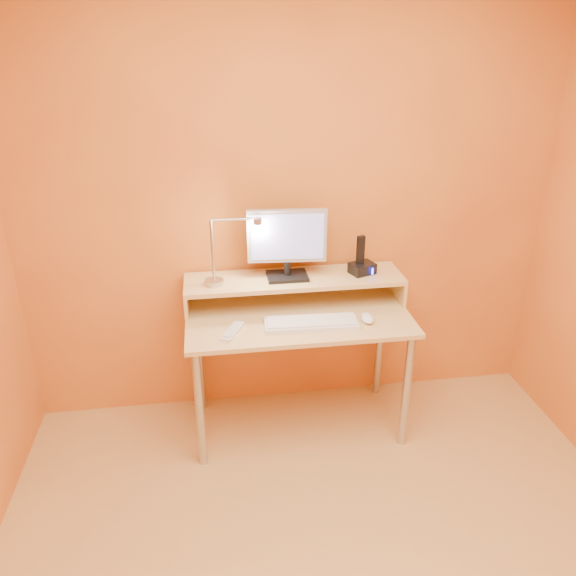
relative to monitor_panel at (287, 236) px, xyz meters
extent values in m
cube|color=orange|center=(0.04, 0.16, 0.13)|extent=(3.00, 0.04, 2.50)
cylinder|color=#B3B3B5|center=(-0.51, -0.41, -0.77)|extent=(0.04, 0.04, 0.69)
cylinder|color=#B3B3B5|center=(0.59, -0.41, -0.77)|extent=(0.04, 0.04, 0.69)
cylinder|color=#B3B3B5|center=(-0.51, 0.09, -0.77)|extent=(0.04, 0.04, 0.69)
cylinder|color=#B3B3B5|center=(0.59, 0.09, -0.77)|extent=(0.04, 0.04, 0.69)
cube|color=tan|center=(0.04, -0.16, -0.41)|extent=(1.20, 0.60, 0.02)
cube|color=tan|center=(-0.55, -0.01, -0.33)|extent=(0.02, 0.30, 0.14)
cube|color=tan|center=(0.63, -0.01, -0.33)|extent=(0.02, 0.30, 0.14)
cube|color=tan|center=(0.04, -0.01, -0.25)|extent=(1.20, 0.30, 0.02)
cube|color=black|center=(0.00, -0.01, -0.23)|extent=(0.22, 0.16, 0.02)
cylinder|color=black|center=(0.00, -0.01, -0.19)|extent=(0.04, 0.04, 0.07)
cube|color=#AFAFB7|center=(0.00, 0.00, 0.00)|extent=(0.43, 0.07, 0.29)
cube|color=black|center=(0.00, 0.02, 0.00)|extent=(0.38, 0.04, 0.25)
cube|color=#9093D9|center=(0.00, -0.02, 0.00)|extent=(0.38, 0.04, 0.25)
cylinder|color=#B3B3B5|center=(-0.40, -0.04, -0.23)|extent=(0.10, 0.10, 0.02)
cylinder|color=#B3B3B5|center=(-0.40, -0.04, -0.05)|extent=(0.01, 0.01, 0.33)
cylinder|color=#B3B3B5|center=(-0.28, -0.04, 0.12)|extent=(0.24, 0.01, 0.01)
cylinder|color=#B3B3B5|center=(-0.16, -0.04, 0.10)|extent=(0.04, 0.04, 0.03)
cylinder|color=#FFEAC6|center=(-0.16, -0.04, 0.09)|extent=(0.03, 0.03, 0.00)
cube|color=black|center=(0.42, -0.01, -0.21)|extent=(0.16, 0.14, 0.06)
cube|color=black|center=(0.41, -0.01, -0.10)|extent=(0.05, 0.04, 0.16)
cube|color=#1736FC|center=(0.47, -0.06, -0.21)|extent=(0.01, 0.00, 0.04)
cube|color=silver|center=(0.09, -0.28, -0.39)|extent=(0.49, 0.18, 0.02)
ellipsoid|color=white|center=(0.39, -0.28, -0.38)|extent=(0.07, 0.12, 0.04)
cube|color=silver|center=(-0.32, -0.30, -0.39)|extent=(0.13, 0.20, 0.02)
camera|label=1|loc=(-0.40, -2.80, 1.00)|focal=35.07mm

